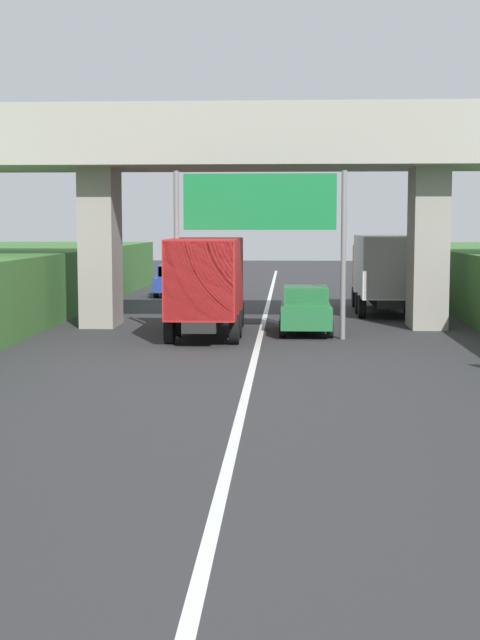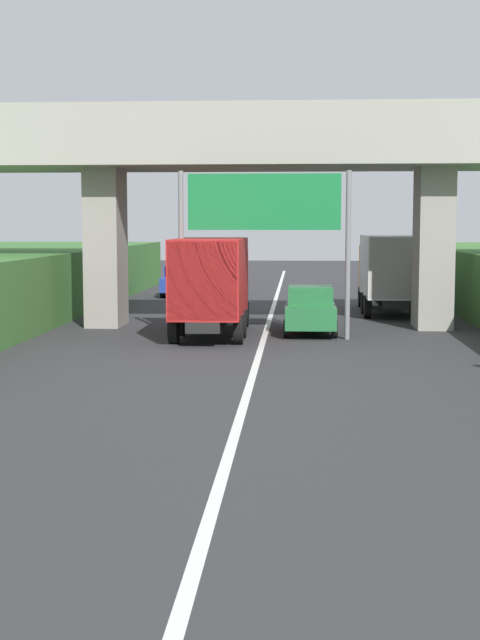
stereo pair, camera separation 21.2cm
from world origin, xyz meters
name	(u,v)px [view 1 (the left image)]	position (x,y,z in m)	size (l,w,h in m)	color
lane_centre_stripe	(256,354)	(0.00, 29.19, 0.00)	(0.20, 98.38, 0.01)	white
overpass_bridge	(263,162)	(0.00, 36.49, 6.26)	(40.00, 4.80, 8.23)	#9E998E
overhead_highway_sign	(260,214)	(0.00, 32.85, 4.27)	(5.88, 0.18, 5.73)	slate
truck_red	(208,281)	(-1.84, 33.60, 1.93)	(2.44, 7.30, 3.44)	black
truck_orange	(382,269)	(5.16, 42.25, 1.93)	(2.44, 7.30, 3.44)	black
car_blue	(174,281)	(-5.24, 51.00, 0.86)	(1.86, 4.10, 1.72)	#233D9E
car_green	(306,310)	(1.61, 34.35, 0.86)	(1.86, 4.10, 1.72)	#236B38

